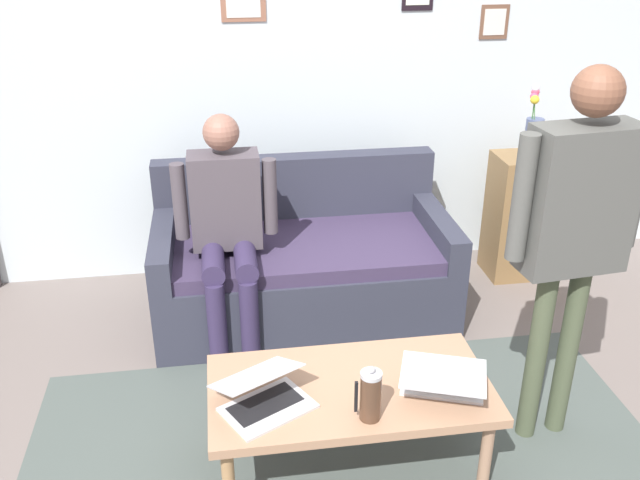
{
  "coord_description": "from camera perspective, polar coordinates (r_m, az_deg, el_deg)",
  "views": [
    {
      "loc": [
        0.43,
        2.1,
        2.21
      ],
      "look_at": [
        -0.02,
        -0.83,
        0.8
      ],
      "focal_mm": 38.84,
      "sensor_mm": 36.0,
      "label": 1
    }
  ],
  "objects": [
    {
      "name": "couch",
      "position": [
        4.12,
        -1.45,
        -2.09
      ],
      "size": [
        1.7,
        0.88,
        0.88
      ],
      "color": "#2F313F",
      "rests_on": "ground_plane"
    },
    {
      "name": "person_seated",
      "position": [
        3.7,
        -7.7,
        1.63
      ],
      "size": [
        0.55,
        0.51,
        1.28
      ],
      "color": "#312748",
      "rests_on": "ground_plane"
    },
    {
      "name": "person_standing",
      "position": [
        2.98,
        20.33,
        1.75
      ],
      "size": [
        0.6,
        0.23,
        1.7
      ],
      "color": "#464F38",
      "rests_on": "ground_plane"
    },
    {
      "name": "back_wall",
      "position": [
        4.41,
        -3.01,
        14.19
      ],
      "size": [
        7.04,
        0.11,
        2.7
      ],
      "color": "silver",
      "rests_on": "ground_plane"
    },
    {
      "name": "french_press",
      "position": [
        2.71,
        4.17,
        -12.64
      ],
      "size": [
        0.1,
        0.08,
        0.24
      ],
      "color": "#4C3323",
      "rests_on": "coffee_table"
    },
    {
      "name": "coffee_table",
      "position": [
        2.96,
        2.48,
        -12.59
      ],
      "size": [
        1.17,
        0.62,
        0.44
      ],
      "color": "#A57B5C",
      "rests_on": "ground_plane"
    },
    {
      "name": "laptop_left",
      "position": [
        2.92,
        10.07,
        -11.21
      ],
      "size": [
        0.43,
        0.44,
        0.14
      ],
      "color": "silver",
      "rests_on": "coffee_table"
    },
    {
      "name": "side_shelf",
      "position": [
        4.7,
        16.34,
        1.92
      ],
      "size": [
        0.42,
        0.32,
        0.82
      ],
      "color": "olive",
      "rests_on": "ground_plane"
    },
    {
      "name": "laptop_center",
      "position": [
        2.81,
        -4.66,
        -12.7
      ],
      "size": [
        0.44,
        0.42,
        0.16
      ],
      "color": "silver",
      "rests_on": "coffee_table"
    },
    {
      "name": "flower_vase",
      "position": [
        4.52,
        17.18,
        8.61
      ],
      "size": [
        0.11,
        0.11,
        0.44
      ],
      "color": "#454F76",
      "rests_on": "side_shelf"
    }
  ]
}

